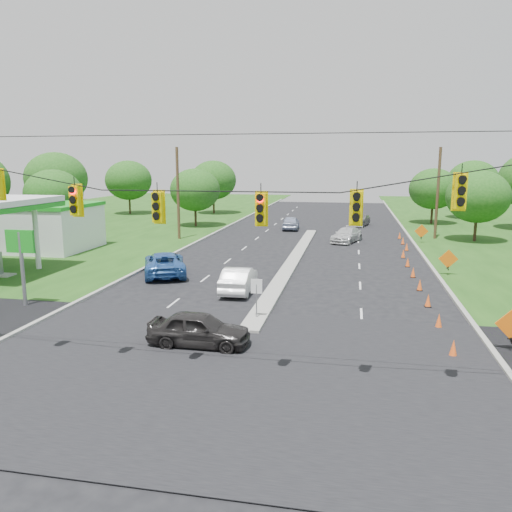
% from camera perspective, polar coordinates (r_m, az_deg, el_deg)
% --- Properties ---
extents(ground, '(160.00, 160.00, 0.00)m').
position_cam_1_polar(ground, '(18.84, -3.51, -12.90)').
color(ground, black).
rests_on(ground, ground).
extents(cross_street, '(160.00, 14.00, 0.02)m').
position_cam_1_polar(cross_street, '(18.84, -3.51, -12.90)').
color(cross_street, black).
rests_on(cross_street, ground).
extents(curb_left, '(0.25, 110.00, 0.16)m').
position_cam_1_polar(curb_left, '(49.48, -6.14, 1.84)').
color(curb_left, gray).
rests_on(curb_left, ground).
extents(curb_right, '(0.25, 110.00, 0.16)m').
position_cam_1_polar(curb_right, '(47.65, 17.76, 1.05)').
color(curb_right, gray).
rests_on(curb_right, ground).
extents(median, '(1.00, 34.00, 0.18)m').
position_cam_1_polar(median, '(38.70, 4.30, -0.60)').
color(median, gray).
rests_on(median, ground).
extents(median_sign, '(0.55, 0.06, 2.05)m').
position_cam_1_polar(median_sign, '(23.91, 0.06, -4.03)').
color(median_sign, gray).
rests_on(median_sign, ground).
extents(signal_span, '(25.60, 0.32, 9.00)m').
position_cam_1_polar(signal_span, '(16.53, -4.75, 1.73)').
color(signal_span, '#422D1C').
rests_on(signal_span, ground).
extents(utility_pole_far_left, '(0.28, 0.28, 9.00)m').
position_cam_1_polar(utility_pole_far_left, '(49.77, -8.90, 7.03)').
color(utility_pole_far_left, '#422D1C').
rests_on(utility_pole_far_left, ground).
extents(utility_pole_far_right, '(0.28, 0.28, 9.00)m').
position_cam_1_polar(utility_pole_far_right, '(52.42, 20.05, 6.70)').
color(utility_pole_far_right, '#422D1C').
rests_on(utility_pole_far_right, ground).
extents(gas_station, '(18.40, 19.70, 5.20)m').
position_cam_1_polar(gas_station, '(46.65, -26.05, 3.48)').
color(gas_station, white).
rests_on(gas_station, ground).
extents(cone_0, '(0.32, 0.32, 0.70)m').
position_cam_1_polar(cone_0, '(21.36, 21.63, -9.75)').
color(cone_0, '#FF5D1C').
rests_on(cone_0, ground).
extents(cone_1, '(0.32, 0.32, 0.70)m').
position_cam_1_polar(cone_1, '(24.63, 20.17, -6.96)').
color(cone_1, '#FF5D1C').
rests_on(cone_1, ground).
extents(cone_2, '(0.32, 0.32, 0.70)m').
position_cam_1_polar(cone_2, '(27.95, 19.07, -4.82)').
color(cone_2, '#FF5D1C').
rests_on(cone_2, ground).
extents(cone_3, '(0.32, 0.32, 0.70)m').
position_cam_1_polar(cone_3, '(31.31, 18.21, -3.14)').
color(cone_3, '#FF5D1C').
rests_on(cone_3, ground).
extents(cone_4, '(0.32, 0.32, 0.70)m').
position_cam_1_polar(cone_4, '(34.70, 17.52, -1.79)').
color(cone_4, '#FF5D1C').
rests_on(cone_4, ground).
extents(cone_5, '(0.32, 0.32, 0.70)m').
position_cam_1_polar(cone_5, '(38.11, 16.95, -0.67)').
color(cone_5, '#FF5D1C').
rests_on(cone_5, ground).
extents(cone_6, '(0.32, 0.32, 0.70)m').
position_cam_1_polar(cone_6, '(41.53, 16.48, 0.26)').
color(cone_6, '#FF5D1C').
rests_on(cone_6, ground).
extents(cone_7, '(0.32, 0.32, 0.70)m').
position_cam_1_polar(cone_7, '(45.03, 16.84, 1.02)').
color(cone_7, '#FF5D1C').
rests_on(cone_7, ground).
extents(cone_8, '(0.32, 0.32, 0.70)m').
position_cam_1_polar(cone_8, '(48.47, 16.44, 1.69)').
color(cone_8, '#FF5D1C').
rests_on(cone_8, ground).
extents(cone_9, '(0.32, 0.32, 0.70)m').
position_cam_1_polar(cone_9, '(51.92, 16.10, 2.28)').
color(cone_9, '#FF5D1C').
rests_on(cone_9, ground).
extents(work_sign_0, '(1.27, 0.58, 1.37)m').
position_cam_1_polar(work_sign_0, '(22.60, 27.16, -7.09)').
color(work_sign_0, black).
rests_on(work_sign_0, ground).
extents(work_sign_1, '(1.27, 0.58, 1.37)m').
position_cam_1_polar(work_sign_1, '(35.87, 21.12, -0.41)').
color(work_sign_1, black).
rests_on(work_sign_1, ground).
extents(work_sign_2, '(1.27, 0.58, 1.37)m').
position_cam_1_polar(work_sign_2, '(49.54, 18.38, 2.64)').
color(work_sign_2, black).
rests_on(work_sign_2, ground).
extents(tree_2, '(5.88, 5.88, 6.86)m').
position_cam_1_polar(tree_2, '(55.83, -22.13, 6.59)').
color(tree_2, black).
rests_on(tree_2, ground).
extents(tree_3, '(7.56, 7.56, 8.82)m').
position_cam_1_polar(tree_3, '(67.42, -21.88, 8.23)').
color(tree_3, black).
rests_on(tree_3, ground).
extents(tree_4, '(6.72, 6.72, 7.84)m').
position_cam_1_polar(tree_4, '(76.01, -14.35, 8.38)').
color(tree_4, black).
rests_on(tree_4, ground).
extents(tree_5, '(5.88, 5.88, 6.86)m').
position_cam_1_polar(tree_5, '(59.71, -6.99, 7.50)').
color(tree_5, black).
rests_on(tree_5, ground).
extents(tree_6, '(6.72, 6.72, 7.84)m').
position_cam_1_polar(tree_6, '(74.60, -4.89, 8.63)').
color(tree_6, black).
rests_on(tree_6, ground).
extents(tree_9, '(5.88, 5.88, 6.86)m').
position_cam_1_polar(tree_9, '(52.11, 24.03, 6.22)').
color(tree_9, black).
rests_on(tree_9, ground).
extents(tree_11, '(6.72, 6.72, 7.84)m').
position_cam_1_polar(tree_11, '(73.43, 23.53, 7.77)').
color(tree_11, black).
rests_on(tree_11, ground).
extents(tree_12, '(5.88, 5.88, 6.86)m').
position_cam_1_polar(tree_12, '(65.49, 19.62, 7.24)').
color(tree_12, black).
rests_on(tree_12, ground).
extents(black_sedan, '(4.27, 1.74, 1.45)m').
position_cam_1_polar(black_sedan, '(21.01, -6.52, -8.30)').
color(black_sedan, black).
rests_on(black_sedan, ground).
extents(white_sedan, '(1.75, 4.60, 1.50)m').
position_cam_1_polar(white_sedan, '(29.42, -1.97, -2.68)').
color(white_sedan, white).
rests_on(white_sedan, ground).
extents(blue_pickup, '(4.62, 6.26, 1.58)m').
position_cam_1_polar(blue_pickup, '(34.32, -10.40, -0.85)').
color(blue_pickup, '#2A59A2').
rests_on(blue_pickup, ground).
extents(silver_car_far, '(3.37, 5.16, 1.39)m').
position_cam_1_polar(silver_car_far, '(48.56, 10.32, 2.39)').
color(silver_car_far, silver).
rests_on(silver_car_far, ground).
extents(silver_car_oncoming, '(2.12, 4.65, 1.55)m').
position_cam_1_polar(silver_car_oncoming, '(57.00, 4.00, 3.82)').
color(silver_car_oncoming, '#99A3BD').
rests_on(silver_car_oncoming, ground).
extents(dark_car_receding, '(2.33, 4.17, 1.30)m').
position_cam_1_polar(dark_car_receding, '(61.35, 11.89, 3.98)').
color(dark_car_receding, '#272727').
rests_on(dark_car_receding, ground).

